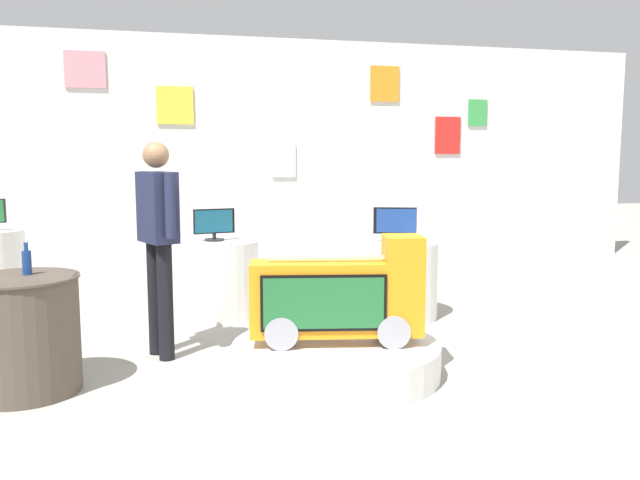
% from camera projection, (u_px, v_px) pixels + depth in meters
% --- Properties ---
extents(ground_plane, '(30.00, 30.00, 0.00)m').
position_uv_depth(ground_plane, '(337.00, 395.00, 4.41)').
color(ground_plane, '#9E998E').
extents(back_wall_display, '(12.31, 0.13, 3.20)m').
position_uv_depth(back_wall_display, '(237.00, 155.00, 9.15)').
color(back_wall_display, silver).
rests_on(back_wall_display, ground).
extents(main_display_pedestal, '(1.51, 1.51, 0.24)m').
position_uv_depth(main_display_pedestal, '(336.00, 359.00, 4.80)').
color(main_display_pedestal, silver).
rests_on(main_display_pedestal, ground).
extents(novelty_firetruck_tv, '(1.27, 0.57, 0.78)m').
position_uv_depth(novelty_firetruck_tv, '(340.00, 299.00, 4.74)').
color(novelty_firetruck_tv, gray).
rests_on(novelty_firetruck_tv, main_display_pedestal).
extents(display_pedestal_center_rear, '(0.87, 0.87, 0.76)m').
position_uv_depth(display_pedestal_center_rear, '(215.00, 278.00, 6.57)').
color(display_pedestal_center_rear, silver).
rests_on(display_pedestal_center_rear, ground).
extents(tv_on_center_rear, '(0.41, 0.19, 0.32)m').
position_uv_depth(tv_on_center_rear, '(214.00, 224.00, 6.50)').
color(tv_on_center_rear, black).
rests_on(tv_on_center_rear, display_pedestal_center_rear).
extents(display_pedestal_far_right, '(0.85, 0.85, 0.76)m').
position_uv_depth(display_pedestal_far_right, '(394.00, 280.00, 6.50)').
color(display_pedestal_far_right, silver).
rests_on(display_pedestal_far_right, ground).
extents(tv_on_far_right, '(0.41, 0.23, 0.34)m').
position_uv_depth(tv_on_far_right, '(395.00, 224.00, 6.43)').
color(tv_on_far_right, black).
rests_on(tv_on_far_right, display_pedestal_far_right).
extents(side_table_round, '(0.76, 0.76, 0.79)m').
position_uv_depth(side_table_round, '(23.00, 334.00, 4.42)').
color(side_table_round, '#4C4238').
rests_on(side_table_round, ground).
extents(bottle_on_side_table, '(0.06, 0.06, 0.22)m').
position_uv_depth(bottle_on_side_table, '(27.00, 262.00, 4.43)').
color(bottle_on_side_table, navy).
rests_on(bottle_on_side_table, side_table_round).
extents(shopper_browsing_near_truck, '(0.33, 0.52, 1.70)m').
position_uv_depth(shopper_browsing_near_truck, '(158.00, 232.00, 5.13)').
color(shopper_browsing_near_truck, black).
rests_on(shopper_browsing_near_truck, ground).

